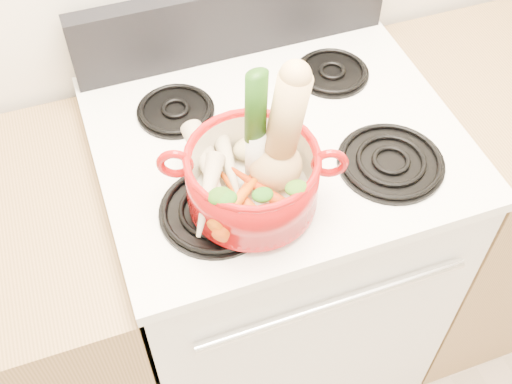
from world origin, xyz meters
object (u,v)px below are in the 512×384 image
object	(u,v)px
stove_body	(273,258)
squash	(277,134)
leek	(255,128)
dutch_oven	(252,178)

from	to	relation	value
stove_body	squash	xyz separation A→B (m)	(-0.07, -0.16, 0.66)
leek	squash	bearing A→B (deg)	-42.11
dutch_oven	leek	distance (m)	0.11
stove_body	leek	distance (m)	0.69
dutch_oven	leek	xyz separation A→B (m)	(0.02, 0.03, 0.10)
dutch_oven	stove_body	bearing A→B (deg)	74.20
stove_body	squash	distance (m)	0.68
stove_body	leek	world-z (taller)	leek
stove_body	squash	size ratio (longest dim) A/B	3.54
squash	stove_body	bearing A→B (deg)	79.33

